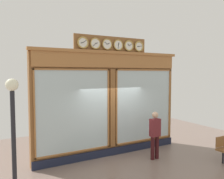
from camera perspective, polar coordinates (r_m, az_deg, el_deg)
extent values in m
cube|color=brown|center=(8.61, -0.48, -3.78)|extent=(5.75, 0.30, 3.73)
cube|color=#191E33|center=(8.87, 0.06, -15.02)|extent=(5.75, 0.08, 0.28)
cube|color=#A56936|center=(8.38, 0.13, 7.10)|extent=(5.64, 0.08, 0.50)
cube|color=#A56936|center=(8.42, 0.07, 9.12)|extent=(5.87, 0.20, 0.10)
cube|color=silver|center=(9.28, 8.00, -3.86)|extent=(2.53, 0.02, 2.74)
cube|color=#A56936|center=(9.17, 8.16, 4.78)|extent=(2.63, 0.04, 0.05)
cube|color=#A56936|center=(9.55, 7.99, -12.19)|extent=(2.63, 0.04, 0.05)
cube|color=#A56936|center=(10.08, 13.94, -3.31)|extent=(0.05, 0.04, 2.84)
cube|color=#A56936|center=(8.55, 1.14, -4.49)|extent=(0.05, 0.04, 2.84)
cube|color=silver|center=(7.89, -9.32, -5.27)|extent=(2.53, 0.02, 2.74)
cube|color=#A56936|center=(7.77, -9.39, 4.91)|extent=(2.63, 0.04, 0.05)
cube|color=#A56936|center=(8.21, -9.16, -14.93)|extent=(2.63, 0.04, 0.05)
cube|color=#A56936|center=(7.54, -18.57, -5.86)|extent=(0.05, 0.04, 2.84)
cube|color=#A56936|center=(8.39, -0.93, -4.67)|extent=(0.05, 0.04, 2.84)
cube|color=brown|center=(8.47, 0.10, -4.58)|extent=(0.20, 0.10, 2.84)
cube|color=brown|center=(8.48, -0.07, 10.95)|extent=(2.88, 0.06, 0.59)
cylinder|color=white|center=(9.02, 6.66, 10.51)|extent=(0.32, 0.02, 0.32)
torus|color=#B79347|center=(9.02, 6.67, 10.51)|extent=(0.41, 0.05, 0.41)
cube|color=black|center=(8.98, 6.48, 10.51)|extent=(0.09, 0.01, 0.03)
cube|color=black|center=(9.05, 7.07, 10.56)|extent=(0.14, 0.01, 0.03)
sphere|color=black|center=(9.01, 6.73, 10.52)|extent=(0.02, 0.02, 0.02)
cylinder|color=white|center=(8.76, 4.19, 10.72)|extent=(0.32, 0.02, 0.32)
torus|color=#B79347|center=(8.76, 4.20, 10.72)|extent=(0.40, 0.05, 0.40)
cube|color=black|center=(8.74, 4.08, 10.95)|extent=(0.07, 0.01, 0.08)
cube|color=black|center=(8.79, 4.57, 10.92)|extent=(0.12, 0.01, 0.08)
sphere|color=black|center=(8.75, 4.25, 10.73)|extent=(0.02, 0.02, 0.02)
cylinder|color=white|center=(8.53, 1.57, 10.91)|extent=(0.32, 0.02, 0.32)
torus|color=#B79347|center=(8.52, 1.58, 10.92)|extent=(0.39, 0.04, 0.39)
cube|color=black|center=(8.52, 1.67, 11.21)|extent=(0.03, 0.01, 0.09)
cube|color=black|center=(8.50, 1.56, 10.47)|extent=(0.03, 0.01, 0.14)
sphere|color=black|center=(8.51, 1.63, 10.93)|extent=(0.02, 0.02, 0.02)
cylinder|color=white|center=(8.30, -1.20, 11.10)|extent=(0.32, 0.02, 0.32)
torus|color=#B79347|center=(8.30, -1.19, 11.10)|extent=(0.39, 0.04, 0.39)
cube|color=black|center=(8.31, -0.91, 11.24)|extent=(0.09, 0.01, 0.06)
cube|color=black|center=(8.27, -1.51, 11.38)|extent=(0.12, 0.01, 0.08)
sphere|color=black|center=(8.29, -1.14, 11.11)|extent=(0.02, 0.02, 0.02)
cylinder|color=white|center=(8.10, -4.12, 11.26)|extent=(0.32, 0.02, 0.32)
torus|color=#B79347|center=(8.10, -4.11, 11.27)|extent=(0.39, 0.04, 0.39)
cube|color=black|center=(8.11, -3.80, 11.35)|extent=(0.09, 0.01, 0.04)
cube|color=black|center=(8.06, -4.39, 10.95)|extent=(0.10, 0.01, 0.11)
sphere|color=black|center=(8.09, -4.06, 11.28)|extent=(0.02, 0.02, 0.02)
cylinder|color=white|center=(7.92, -7.18, 11.41)|extent=(0.32, 0.02, 0.32)
torus|color=#B79347|center=(7.92, -7.17, 11.41)|extent=(0.40, 0.05, 0.40)
cube|color=black|center=(7.89, -7.43, 11.35)|extent=(0.09, 0.01, 0.04)
cube|color=black|center=(7.94, -6.77, 11.71)|extent=(0.12, 0.01, 0.09)
sphere|color=black|center=(7.91, -7.13, 11.42)|extent=(0.02, 0.02, 0.02)
cylinder|color=#3A1316|center=(8.50, 9.97, -14.04)|extent=(0.14, 0.14, 0.82)
cylinder|color=#3A1316|center=(8.62, 11.02, -13.79)|extent=(0.14, 0.14, 0.82)
cube|color=maroon|center=(8.36, 10.56, -9.21)|extent=(0.36, 0.23, 0.62)
sphere|color=tan|center=(8.27, 10.60, -6.18)|extent=(0.22, 0.22, 0.22)
cylinder|color=black|center=(5.80, -23.03, -13.49)|extent=(0.10, 0.10, 2.64)
sphere|color=#F4EFCC|center=(5.55, -23.45, 1.08)|extent=(0.28, 0.28, 0.28)
cylinder|color=black|center=(8.92, 25.68, -14.75)|extent=(0.06, 0.06, 0.45)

